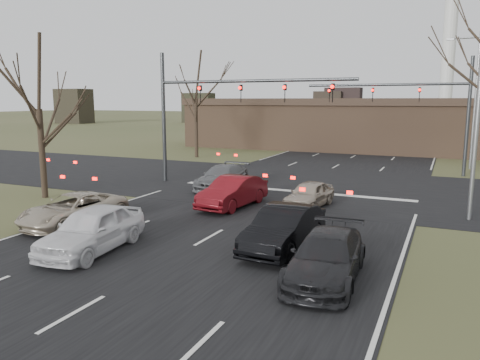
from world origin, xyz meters
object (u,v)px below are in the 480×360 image
(building, at_px, (387,124))
(streetlight_right_near, at_px, (475,89))
(car_black_hatch, at_px, (284,228))
(car_grey_ahead, at_px, (222,177))
(car_charcoal_sedan, at_px, (326,257))
(car_silver_ahead, at_px, (309,194))
(car_red_ahead, at_px, (233,192))
(car_silver_suv, at_px, (73,210))
(mast_arm_near, at_px, (210,101))
(car_white_sedan, at_px, (92,229))
(streetlight_right_far, at_px, (473,94))
(mast_arm_far, at_px, (424,102))

(building, relative_size, streetlight_right_near, 4.24)
(car_black_hatch, xyz_separation_m, car_grey_ahead, (-7.00, 9.25, -0.07))
(car_black_hatch, height_order, car_charcoal_sedan, car_black_hatch)
(car_charcoal_sedan, distance_m, car_silver_ahead, 9.30)
(car_charcoal_sedan, xyz_separation_m, car_red_ahead, (-6.43, 7.34, 0.07))
(car_silver_suv, bearing_deg, car_grey_ahead, 83.43)
(mast_arm_near, distance_m, car_charcoal_sedan, 16.57)
(building, bearing_deg, car_silver_suv, -102.66)
(streetlight_right_near, xyz_separation_m, car_silver_ahead, (-6.83, -0.47, -4.95))
(car_grey_ahead, xyz_separation_m, car_red_ahead, (2.60, -4.05, 0.06))
(mast_arm_near, distance_m, car_red_ahead, 7.58)
(streetlight_right_near, xyz_separation_m, car_white_sedan, (-11.73, -10.01, -4.81))
(streetlight_right_near, height_order, car_red_ahead, streetlight_right_near)
(building, distance_m, streetlight_right_far, 13.53)
(building, bearing_deg, car_red_ahead, -96.49)
(car_charcoal_sedan, bearing_deg, mast_arm_far, 83.58)
(building, distance_m, mast_arm_near, 26.14)
(car_white_sedan, bearing_deg, car_silver_ahead, 57.00)
(car_charcoal_sedan, relative_size, car_red_ahead, 1.03)
(mast_arm_far, relative_size, car_silver_suv, 2.36)
(streetlight_right_near, relative_size, car_silver_ahead, 2.70)
(building, xyz_separation_m, car_white_sedan, (-4.90, -38.01, -1.89))
(building, distance_m, car_white_sedan, 38.37)
(car_charcoal_sedan, bearing_deg, car_black_hatch, 129.95)
(streetlight_right_near, distance_m, car_silver_suv, 17.40)
(streetlight_right_far, xyz_separation_m, car_white_sedan, (-12.23, -27.01, -4.81))
(car_white_sedan, distance_m, car_black_hatch, 6.58)
(car_charcoal_sedan, bearing_deg, streetlight_right_near, 64.25)
(building, relative_size, streetlight_right_far, 4.24)
(car_black_hatch, bearing_deg, car_red_ahead, 133.18)
(building, distance_m, car_red_ahead, 30.16)
(car_red_ahead, bearing_deg, streetlight_right_near, 16.29)
(car_silver_suv, height_order, car_white_sedan, car_white_sedan)
(car_grey_ahead, relative_size, car_silver_ahead, 1.27)
(streetlight_right_near, xyz_separation_m, car_grey_ahead, (-12.82, 2.14, -4.90))
(mast_arm_near, distance_m, car_black_hatch, 13.74)
(streetlight_right_far, bearing_deg, car_charcoal_sedan, -99.30)
(car_silver_suv, bearing_deg, car_charcoal_sedan, -3.23)
(streetlight_right_far, xyz_separation_m, car_silver_ahead, (-7.33, -17.47, -4.95))
(mast_arm_far, xyz_separation_m, car_silver_ahead, (-4.20, -13.47, -4.39))
(streetlight_right_near, height_order, car_charcoal_sedan, streetlight_right_near)
(mast_arm_far, height_order, car_silver_ahead, mast_arm_far)
(mast_arm_far, height_order, car_grey_ahead, mast_arm_far)
(streetlight_right_far, distance_m, car_black_hatch, 25.39)
(car_silver_suv, bearing_deg, mast_arm_far, 64.47)
(car_black_hatch, height_order, car_red_ahead, car_black_hatch)
(mast_arm_far, height_order, car_black_hatch, mast_arm_far)
(building, distance_m, car_black_hatch, 35.18)
(streetlight_right_far, bearing_deg, car_black_hatch, -104.69)
(car_grey_ahead, bearing_deg, streetlight_right_far, 46.70)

